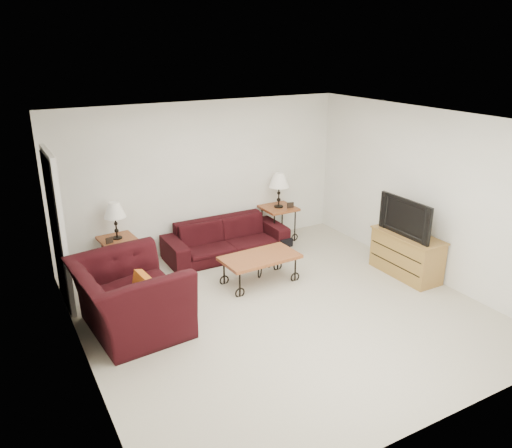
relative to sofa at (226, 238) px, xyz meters
The scene contains 20 objects.
ground 2.05m from the sofa, 94.64° to the right, with size 5.00×5.00×0.00m, color #BEB8A2.
wall_back 1.08m from the sofa, 108.85° to the left, with size 5.00×0.02×2.50m, color white.
wall_front 4.62m from the sofa, 92.08° to the right, with size 5.00×0.02×2.50m, color white.
wall_left 3.48m from the sofa, 142.83° to the right, with size 0.02×5.00×2.50m, color white.
wall_right 3.23m from the sofa, 40.85° to the right, with size 0.02×5.00×2.50m, color white.
ceiling 2.99m from the sofa, 94.64° to the right, with size 5.00×5.00×0.00m, color white.
doorway 2.76m from the sofa, behind, with size 0.08×0.94×2.04m, color black.
sofa is the anchor object (origin of this frame).
side_table_left 1.75m from the sofa, behind, with size 0.52×0.52×0.57m, color #995627.
side_table_right 1.14m from the sofa, ahead, with size 0.57×0.57×0.62m, color #995627.
lamp_left 1.83m from the sofa, behind, with size 0.32×0.32×0.57m, color black, non-canonical shape.
lamp_right 1.30m from the sofa, ahead, with size 0.35×0.35×0.62m, color black, non-canonical shape.
photo_frame_left 1.91m from the sofa, behind, with size 0.11×0.02×0.09m, color black.
photo_frame_right 1.33m from the sofa, ahead, with size 0.12×0.02×0.10m, color black.
coffee_table 1.16m from the sofa, 90.53° to the right, with size 1.13×0.61×0.42m, color #995627.
armchair 2.55m from the sofa, 143.33° to the right, with size 1.37×1.20×0.89m, color black.
throw_pillow 2.46m from the sofa, 140.30° to the right, with size 0.40×0.11×0.40m, color orange.
tv_stand 2.88m from the sofa, 44.20° to the right, with size 0.46×1.10×0.66m, color #9F6A3B.
television 2.94m from the sofa, 44.48° to the right, with size 0.99×0.13×0.57m, color black.
backpack 0.98m from the sofa, 18.23° to the right, with size 0.34×0.26×0.43m, color black.
Camera 1 is at (-3.17, -5.01, 3.38)m, focal length 35.30 mm.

